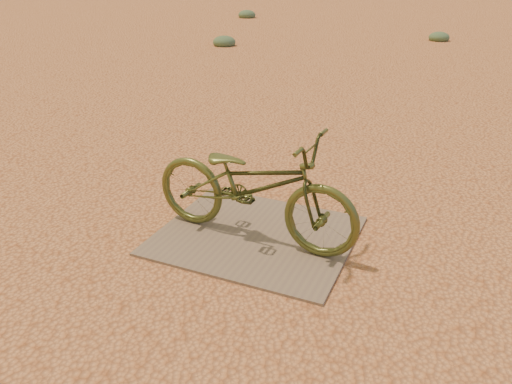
% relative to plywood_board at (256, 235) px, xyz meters
% --- Properties ---
extents(ground, '(120.00, 120.00, 0.00)m').
position_rel_plywood_board_xyz_m(ground, '(-0.18, -0.41, -0.01)').
color(ground, tan).
rests_on(ground, ground).
extents(plywood_board, '(1.54, 1.32, 0.02)m').
position_rel_plywood_board_xyz_m(plywood_board, '(0.00, 0.00, 0.00)').
color(plywood_board, brown).
rests_on(plywood_board, ground).
extents(bicycle, '(1.76, 0.70, 0.91)m').
position_rel_plywood_board_xyz_m(bicycle, '(-0.00, -0.05, 0.47)').
color(bicycle, '#474F21').
rests_on(bicycle, plywood_board).
extents(kale_a, '(0.59, 0.59, 0.33)m').
position_rel_plywood_board_xyz_m(kale_a, '(-4.74, 8.71, -0.01)').
color(kale_a, '#4E6C48').
rests_on(kale_a, ground).
extents(kale_b, '(0.56, 0.56, 0.31)m').
position_rel_plywood_board_xyz_m(kale_b, '(0.31, 11.88, -0.01)').
color(kale_b, '#4E6C48').
rests_on(kale_b, ground).
extents(kale_c, '(0.66, 0.66, 0.37)m').
position_rel_plywood_board_xyz_m(kale_c, '(-7.03, 15.11, -0.01)').
color(kale_c, '#4E6C48').
rests_on(kale_c, ground).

